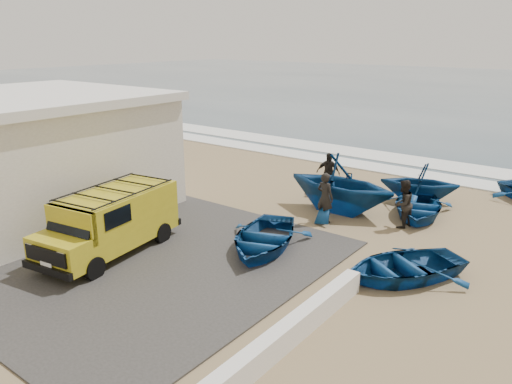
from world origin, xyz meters
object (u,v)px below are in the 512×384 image
Objects in this scene: boat_far_left at (420,182)px; fisherman_back at (328,173)px; parapet at (288,333)px; boat_near_left at (263,238)px; boat_near_right at (403,266)px; boat_mid_right at (417,206)px; fisherman_front at (325,198)px; van at (111,220)px; boat_mid_left at (340,183)px; fisherman_middle at (403,204)px; building at (15,155)px.

fisherman_back is at bearing -91.29° from boat_far_left.
parapet is 4.97m from boat_near_left.
boat_near_left reaches higher than boat_near_right.
boat_near_left is 4.18m from boat_near_right.
boat_mid_right is at bearing 139.87° from boat_near_right.
boat_near_left reaches higher than boat_mid_right.
parapet is 7.56m from fisherman_front.
fisherman_back is (2.14, 9.18, -0.20)m from van.
van is 1.15× the size of boat_mid_left.
boat_far_left is at bearing 6.99° from fisherman_back.
fisherman_middle is (-0.73, 8.05, 0.56)m from parapet.
van is 2.79× the size of fisherman_back.
fisherman_middle is 0.98× the size of fisherman_back.
boat_mid_left is 2.43× the size of fisherman_back.
fisherman_back is (7.81, 8.96, -1.31)m from building.
van is 2.85× the size of fisherman_middle.
fisherman_front is 2.62m from fisherman_middle.
parapet is at bearing 122.57° from fisherman_front.
fisherman_back is at bearing 168.24° from boat_near_right.
boat_near_right is at bearing 80.34° from parapet.
fisherman_front reaches higher than fisherman_middle.
boat_near_left is at bearing 177.91° from boat_mid_left.
boat_mid_right is at bearing 46.06° from van.
boat_far_left is 3.61m from fisherman_back.
boat_mid_right is 1.19× the size of boat_far_left.
parapet is 8.10m from fisherman_middle.
boat_near_left is at bearing -135.96° from boat_near_right.
van reaches higher than boat_mid_right.
boat_mid_left is at bearing 67.33° from boat_near_left.
building is 5.54× the size of fisherman_back.
building is at bearing -68.21° from boat_far_left.
fisherman_front reaches higher than boat_mid_right.
fisherman_middle is at bearing 41.37° from van.
boat_mid_right is at bearing -169.63° from fisherman_middle.
van reaches higher than fisherman_back.
parapet is 4.46m from boat_near_right.
boat_near_left is 6.46m from fisherman_back.
van is 8.24m from boat_mid_left.
parapet is 1.71× the size of boat_mid_right.
building reaches higher than boat_near_left.
fisherman_middle is (2.34, 1.16, -0.06)m from fisherman_front.
van is (5.67, -0.22, -1.12)m from building.
boat_near_left is (-3.36, 3.66, 0.10)m from parapet.
building is at bearing -47.25° from fisherman_middle.
building is 1.98× the size of van.
parapet is 2.03× the size of boat_far_left.
building reaches higher than boat_near_right.
fisherman_middle is (2.64, 4.39, 0.45)m from boat_near_left.
van is 9.49m from fisherman_middle.
fisherman_front is (0.10, -1.28, -0.20)m from boat_mid_left.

